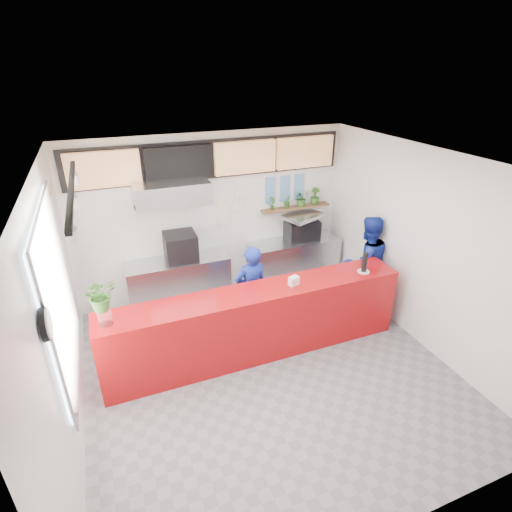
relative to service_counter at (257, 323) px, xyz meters
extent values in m
plane|color=slate|center=(0.00, -0.40, -0.55)|extent=(5.00, 5.00, 0.00)
plane|color=silver|center=(0.00, -0.40, 2.45)|extent=(5.00, 5.00, 0.00)
plane|color=white|center=(0.00, 2.10, 0.95)|extent=(5.00, 0.00, 5.00)
plane|color=white|center=(-2.50, -0.40, 0.95)|extent=(0.00, 5.00, 5.00)
plane|color=white|center=(2.50, -0.40, 0.95)|extent=(0.00, 5.00, 5.00)
cube|color=#9D0B0E|center=(0.00, 0.00, 0.00)|extent=(4.50, 0.60, 1.10)
cube|color=beige|center=(0.00, 2.09, 2.05)|extent=(5.00, 0.02, 0.80)
cube|color=#B2B5BA|center=(-0.80, 1.80, -0.10)|extent=(1.80, 0.60, 0.90)
cube|color=black|center=(-0.71, 1.80, 0.59)|extent=(0.56, 0.56, 0.48)
cube|color=#B2B5BA|center=(-0.80, 1.75, 1.60)|extent=(1.20, 0.70, 0.35)
cube|color=#B2B5BA|center=(-0.80, 1.75, 1.40)|extent=(1.20, 0.69, 0.31)
cube|color=#B2B5BA|center=(1.50, 1.80, -0.10)|extent=(1.80, 0.60, 0.90)
cube|color=black|center=(1.66, 1.80, 0.55)|extent=(0.65, 0.49, 0.40)
cube|color=#AAADB1|center=(1.66, 1.80, 0.83)|extent=(0.87, 0.74, 0.07)
cube|color=brown|center=(1.60, 2.00, 0.95)|extent=(1.40, 0.18, 0.04)
cube|color=tan|center=(-1.75, 1.98, 2.00)|extent=(1.10, 0.10, 0.55)
cube|color=black|center=(-0.59, 1.98, 2.00)|extent=(1.10, 0.10, 0.55)
cube|color=tan|center=(0.57, 1.98, 2.00)|extent=(1.10, 0.10, 0.55)
cube|color=tan|center=(1.73, 1.98, 2.00)|extent=(1.10, 0.10, 0.55)
cube|color=black|center=(0.00, 2.06, 2.00)|extent=(4.80, 0.04, 0.65)
cube|color=silver|center=(-2.47, -0.10, 1.15)|extent=(0.04, 2.20, 1.90)
cube|color=#B2B5BA|center=(-2.45, -0.10, 1.15)|extent=(0.03, 2.30, 2.00)
cylinder|color=black|center=(-2.46, -1.30, 1.50)|extent=(0.05, 0.30, 0.30)
cylinder|color=white|center=(-2.43, -1.30, 1.50)|extent=(0.02, 0.26, 0.26)
cube|color=black|center=(-2.10, -0.40, 2.39)|extent=(0.05, 2.40, 0.04)
cylinder|color=silver|center=(0.15, 2.07, 1.20)|extent=(0.24, 0.03, 0.24)
cylinder|color=silver|center=(0.45, 2.07, 1.10)|extent=(0.24, 0.03, 0.24)
cylinder|color=silver|center=(0.15, 2.07, 0.90)|extent=(0.24, 0.03, 0.24)
cylinder|color=silver|center=(0.50, 2.07, 1.35)|extent=(0.24, 0.03, 0.24)
cube|color=#598CBF|center=(1.10, 2.08, 1.45)|extent=(0.20, 0.02, 0.25)
cube|color=#598CBF|center=(1.40, 2.08, 1.45)|extent=(0.20, 0.02, 0.25)
cube|color=#598CBF|center=(1.70, 2.08, 1.45)|extent=(0.20, 0.02, 0.25)
cube|color=#598CBF|center=(1.10, 2.08, 1.20)|extent=(0.20, 0.02, 0.25)
cube|color=#598CBF|center=(1.40, 2.08, 1.20)|extent=(0.20, 0.02, 0.25)
cube|color=#598CBF|center=(1.70, 2.08, 1.20)|extent=(0.20, 0.02, 0.25)
imported|color=navy|center=(0.13, 0.58, 0.21)|extent=(0.58, 0.41, 1.52)
imported|color=navy|center=(2.28, 0.55, 0.31)|extent=(0.87, 0.70, 1.72)
imported|color=#306122|center=(1.11, 2.00, 1.10)|extent=(0.15, 0.11, 0.26)
imported|color=#306122|center=(1.42, 2.00, 1.10)|extent=(0.17, 0.16, 0.26)
imported|color=#306122|center=(1.72, 2.00, 1.13)|extent=(0.31, 0.28, 0.32)
imported|color=#306122|center=(2.02, 2.00, 1.13)|extent=(0.23, 0.21, 0.33)
cylinder|color=silver|center=(-2.05, -0.04, 0.66)|extent=(0.23, 0.23, 0.21)
imported|color=#306122|center=(-2.05, -0.04, 0.98)|extent=(0.45, 0.42, 0.41)
cube|color=silver|center=(0.56, -0.03, 0.62)|extent=(0.17, 0.13, 0.13)
cylinder|color=silver|center=(1.75, -0.08, 0.56)|extent=(0.20, 0.20, 0.01)
cylinder|color=black|center=(1.75, -0.08, 0.72)|extent=(0.10, 0.10, 0.31)
camera|label=1|loc=(-1.83, -4.53, 3.50)|focal=28.00mm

